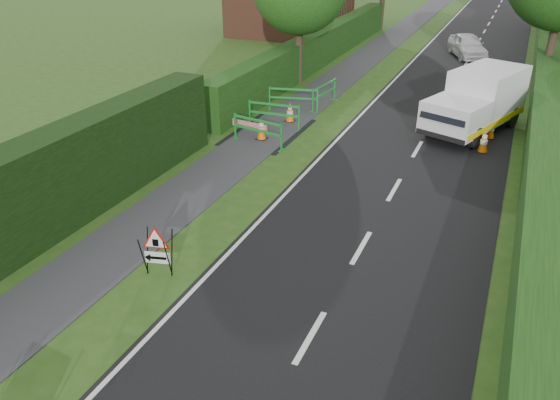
# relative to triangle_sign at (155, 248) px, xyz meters

# --- Properties ---
(ground) EXTENTS (120.00, 120.00, 0.00)m
(ground) POSITION_rel_triangle_sign_xyz_m (1.38, -1.56, -0.74)
(ground) COLOR #264915
(ground) RESTS_ON ground
(road_surface) EXTENTS (6.00, 90.00, 0.02)m
(road_surface) POSITION_rel_triangle_sign_xyz_m (3.88, 33.44, -0.73)
(road_surface) COLOR black
(road_surface) RESTS_ON ground
(footpath) EXTENTS (2.00, 90.00, 0.02)m
(footpath) POSITION_rel_triangle_sign_xyz_m (-1.62, 33.44, -0.73)
(footpath) COLOR #2D2D30
(footpath) RESTS_ON ground
(hedge_west_far) EXTENTS (1.00, 24.00, 1.80)m
(hedge_west_far) POSITION_rel_triangle_sign_xyz_m (-3.62, 20.44, -0.74)
(hedge_west_far) COLOR #14380F
(hedge_west_far) RESTS_ON ground
(hedge_east) EXTENTS (1.20, 50.00, 1.50)m
(hedge_east) POSITION_rel_triangle_sign_xyz_m (7.88, 14.44, -0.74)
(hedge_east) COLOR #14380F
(hedge_east) RESTS_ON ground
(triangle_sign) EXTENTS (0.88, 0.88, 1.06)m
(triangle_sign) POSITION_rel_triangle_sign_xyz_m (0.00, 0.00, 0.00)
(triangle_sign) COLOR black
(triangle_sign) RESTS_ON ground
(works_van) EXTENTS (3.44, 5.23, 2.24)m
(works_van) POSITION_rel_triangle_sign_xyz_m (5.44, 12.77, 0.45)
(works_van) COLOR silver
(works_van) RESTS_ON ground
(traffic_cone_0) EXTENTS (0.38, 0.38, 0.79)m
(traffic_cone_0) POSITION_rel_triangle_sign_xyz_m (5.98, 10.61, -0.34)
(traffic_cone_0) COLOR black
(traffic_cone_0) RESTS_ON ground
(traffic_cone_1) EXTENTS (0.38, 0.38, 0.79)m
(traffic_cone_1) POSITION_rel_triangle_sign_xyz_m (6.08, 12.10, -0.34)
(traffic_cone_1) COLOR black
(traffic_cone_1) RESTS_ON ground
(traffic_cone_2) EXTENTS (0.38, 0.38, 0.79)m
(traffic_cone_2) POSITION_rel_triangle_sign_xyz_m (6.13, 14.53, -0.34)
(traffic_cone_2) COLOR black
(traffic_cone_2) RESTS_ON ground
(traffic_cone_3) EXTENTS (0.38, 0.38, 0.79)m
(traffic_cone_3) POSITION_rel_triangle_sign_xyz_m (-1.53, 8.66, -0.34)
(traffic_cone_3) COLOR black
(traffic_cone_3) RESTS_ON ground
(traffic_cone_4) EXTENTS (0.38, 0.38, 0.79)m
(traffic_cone_4) POSITION_rel_triangle_sign_xyz_m (-1.34, 10.89, -0.34)
(traffic_cone_4) COLOR black
(traffic_cone_4) RESTS_ON ground
(ped_barrier_0) EXTENTS (2.09, 0.71, 1.00)m
(ped_barrier_0) POSITION_rel_triangle_sign_xyz_m (-1.40, 8.09, -0.11)
(ped_barrier_0) COLOR #17802A
(ped_barrier_0) RESTS_ON ground
(ped_barrier_1) EXTENTS (2.08, 0.49, 1.00)m
(ped_barrier_1) POSITION_rel_triangle_sign_xyz_m (-1.62, 9.99, -0.11)
(ped_barrier_1) COLOR #17802A
(ped_barrier_1) RESTS_ON ground
(ped_barrier_2) EXTENTS (2.08, 0.85, 1.00)m
(ped_barrier_2) POSITION_rel_triangle_sign_xyz_m (-1.73, 12.20, -0.11)
(ped_barrier_2) COLOR #17802A
(ped_barrier_2) RESTS_ON ground
(ped_barrier_3) EXTENTS (0.63, 2.09, 1.00)m
(ped_barrier_3) POSITION_rel_triangle_sign_xyz_m (-0.78, 13.32, -0.11)
(ped_barrier_3) COLOR #17802A
(ped_barrier_3) RESTS_ON ground
(redwhite_plank) EXTENTS (1.49, 0.23, 0.25)m
(redwhite_plank) POSITION_rel_triangle_sign_xyz_m (-2.03, 8.73, -0.74)
(redwhite_plank) COLOR red
(redwhite_plank) RESTS_ON ground
(hatchback_car) EXTENTS (2.92, 4.10, 1.30)m
(hatchback_car) POSITION_rel_triangle_sign_xyz_m (3.66, 25.61, -0.09)
(hatchback_car) COLOR silver
(hatchback_car) RESTS_ON ground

